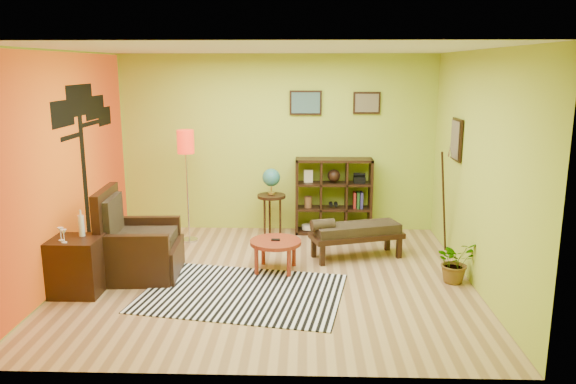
{
  "coord_description": "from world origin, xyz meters",
  "views": [
    {
      "loc": [
        0.45,
        -6.62,
        2.61
      ],
      "look_at": [
        0.23,
        0.31,
        1.05
      ],
      "focal_mm": 35.0,
      "sensor_mm": 36.0,
      "label": 1
    }
  ],
  "objects_px": {
    "armchair": "(136,249)",
    "cube_shelf": "(334,196)",
    "side_cabinet": "(77,266)",
    "coffee_table": "(276,245)",
    "globe_table": "(271,185)",
    "floor_lamp": "(186,152)",
    "potted_plant": "(455,266)",
    "bench": "(354,232)"
  },
  "relations": [
    {
      "from": "side_cabinet",
      "to": "cube_shelf",
      "type": "xyz_separation_m",
      "value": [
        3.11,
        2.55,
        0.26
      ]
    },
    {
      "from": "coffee_table",
      "to": "potted_plant",
      "type": "bearing_deg",
      "value": -8.41
    },
    {
      "from": "coffee_table",
      "to": "side_cabinet",
      "type": "relative_size",
      "value": 0.68
    },
    {
      "from": "bench",
      "to": "globe_table",
      "type": "bearing_deg",
      "value": 140.11
    },
    {
      "from": "globe_table",
      "to": "potted_plant",
      "type": "xyz_separation_m",
      "value": [
        2.37,
        -1.87,
        -0.6
      ]
    },
    {
      "from": "cube_shelf",
      "to": "potted_plant",
      "type": "relative_size",
      "value": 2.26
    },
    {
      "from": "armchair",
      "to": "potted_plant",
      "type": "relative_size",
      "value": 2.12
    },
    {
      "from": "armchair",
      "to": "cube_shelf",
      "type": "bearing_deg",
      "value": 36.96
    },
    {
      "from": "armchair",
      "to": "cube_shelf",
      "type": "xyz_separation_m",
      "value": [
        2.59,
        1.95,
        0.26
      ]
    },
    {
      "from": "coffee_table",
      "to": "floor_lamp",
      "type": "relative_size",
      "value": 0.39
    },
    {
      "from": "cube_shelf",
      "to": "bench",
      "type": "xyz_separation_m",
      "value": [
        0.22,
        -1.2,
        -0.22
      ]
    },
    {
      "from": "armchair",
      "to": "side_cabinet",
      "type": "distance_m",
      "value": 0.79
    },
    {
      "from": "cube_shelf",
      "to": "bench",
      "type": "height_order",
      "value": "cube_shelf"
    },
    {
      "from": "floor_lamp",
      "to": "globe_table",
      "type": "xyz_separation_m",
      "value": [
        1.24,
        0.31,
        -0.56
      ]
    },
    {
      "from": "floor_lamp",
      "to": "potted_plant",
      "type": "relative_size",
      "value": 3.19
    },
    {
      "from": "armchair",
      "to": "potted_plant",
      "type": "bearing_deg",
      "value": -1.55
    },
    {
      "from": "cube_shelf",
      "to": "coffee_table",
      "type": "bearing_deg",
      "value": -115.93
    },
    {
      "from": "floor_lamp",
      "to": "cube_shelf",
      "type": "bearing_deg",
      "value": 12.61
    },
    {
      "from": "floor_lamp",
      "to": "side_cabinet",
      "type": "bearing_deg",
      "value": -113.37
    },
    {
      "from": "bench",
      "to": "potted_plant",
      "type": "bearing_deg",
      "value": -36.43
    },
    {
      "from": "floor_lamp",
      "to": "bench",
      "type": "relative_size",
      "value": 1.26
    },
    {
      "from": "armchair",
      "to": "coffee_table",
      "type": "bearing_deg",
      "value": 7.2
    },
    {
      "from": "coffee_table",
      "to": "potted_plant",
      "type": "xyz_separation_m",
      "value": [
        2.23,
        -0.33,
        -0.14
      ]
    },
    {
      "from": "bench",
      "to": "potted_plant",
      "type": "height_order",
      "value": "bench"
    },
    {
      "from": "floor_lamp",
      "to": "globe_table",
      "type": "bearing_deg",
      "value": 13.95
    },
    {
      "from": "globe_table",
      "to": "cube_shelf",
      "type": "relative_size",
      "value": 0.89
    },
    {
      "from": "side_cabinet",
      "to": "coffee_table",
      "type": "bearing_deg",
      "value": 19.87
    },
    {
      "from": "cube_shelf",
      "to": "floor_lamp",
      "type": "bearing_deg",
      "value": -167.39
    },
    {
      "from": "side_cabinet",
      "to": "globe_table",
      "type": "relative_size",
      "value": 0.92
    },
    {
      "from": "globe_table",
      "to": "coffee_table",
      "type": "bearing_deg",
      "value": -84.6
    },
    {
      "from": "coffee_table",
      "to": "armchair",
      "type": "height_order",
      "value": "armchair"
    },
    {
      "from": "cube_shelf",
      "to": "bench",
      "type": "distance_m",
      "value": 1.24
    },
    {
      "from": "bench",
      "to": "side_cabinet",
      "type": "bearing_deg",
      "value": -157.88
    },
    {
      "from": "side_cabinet",
      "to": "cube_shelf",
      "type": "height_order",
      "value": "cube_shelf"
    },
    {
      "from": "globe_table",
      "to": "cube_shelf",
      "type": "xyz_separation_m",
      "value": [
        0.99,
        0.19,
        -0.21
      ]
    },
    {
      "from": "coffee_table",
      "to": "cube_shelf",
      "type": "relative_size",
      "value": 0.55
    },
    {
      "from": "cube_shelf",
      "to": "globe_table",
      "type": "bearing_deg",
      "value": -169.1
    },
    {
      "from": "floor_lamp",
      "to": "globe_table",
      "type": "distance_m",
      "value": 1.4
    },
    {
      "from": "armchair",
      "to": "side_cabinet",
      "type": "xyz_separation_m",
      "value": [
        -0.52,
        -0.6,
        -0.0
      ]
    },
    {
      "from": "floor_lamp",
      "to": "potted_plant",
      "type": "xyz_separation_m",
      "value": [
        3.61,
        -1.56,
        -1.16
      ]
    },
    {
      "from": "coffee_table",
      "to": "globe_table",
      "type": "relative_size",
      "value": 0.62
    },
    {
      "from": "floor_lamp",
      "to": "potted_plant",
      "type": "distance_m",
      "value": 4.1
    }
  ]
}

